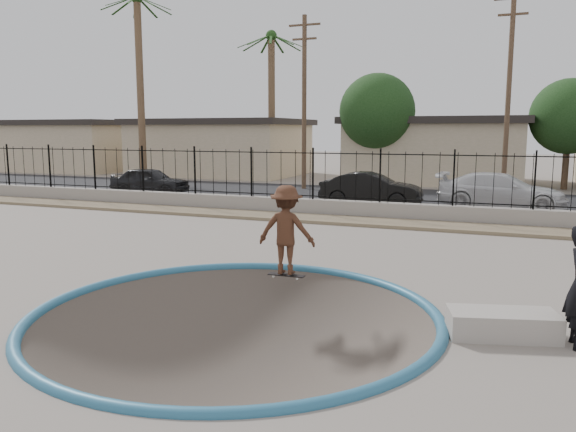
{
  "coord_description": "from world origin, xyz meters",
  "views": [
    {
      "loc": [
        4.21,
        -9.23,
        3.12
      ],
      "look_at": [
        -0.22,
        2.0,
        1.27
      ],
      "focal_mm": 35.0,
      "sensor_mm": 36.0,
      "label": 1
    }
  ],
  "objects_px": {
    "skater": "(286,234)",
    "car_b": "(371,189)",
    "car_a": "(150,181)",
    "car_c": "(501,191)",
    "concrete_ledge": "(502,324)",
    "skateboard": "(286,275)"
  },
  "relations": [
    {
      "from": "skater",
      "to": "car_c",
      "type": "bearing_deg",
      "value": -113.25
    },
    {
      "from": "skater",
      "to": "car_a",
      "type": "relative_size",
      "value": 0.49
    },
    {
      "from": "car_a",
      "to": "car_b",
      "type": "bearing_deg",
      "value": -96.22
    },
    {
      "from": "car_a",
      "to": "skateboard",
      "type": "bearing_deg",
      "value": -140.34
    },
    {
      "from": "skater",
      "to": "concrete_ledge",
      "type": "relative_size",
      "value": 1.18
    },
    {
      "from": "skateboard",
      "to": "concrete_ledge",
      "type": "xyz_separation_m",
      "value": [
        4.34,
        -2.02,
        0.14
      ]
    },
    {
      "from": "car_b",
      "to": "skateboard",
      "type": "bearing_deg",
      "value": -177.46
    },
    {
      "from": "car_a",
      "to": "car_b",
      "type": "relative_size",
      "value": 0.93
    },
    {
      "from": "skater",
      "to": "car_a",
      "type": "bearing_deg",
      "value": -51.06
    },
    {
      "from": "car_c",
      "to": "skater",
      "type": "bearing_deg",
      "value": 165.43
    },
    {
      "from": "skater",
      "to": "car_b",
      "type": "bearing_deg",
      "value": -91.11
    },
    {
      "from": "skateboard",
      "to": "car_b",
      "type": "distance_m",
      "value": 11.97
    },
    {
      "from": "car_a",
      "to": "car_c",
      "type": "height_order",
      "value": "car_c"
    },
    {
      "from": "skateboard",
      "to": "concrete_ledge",
      "type": "relative_size",
      "value": 0.5
    },
    {
      "from": "concrete_ledge",
      "to": "car_a",
      "type": "height_order",
      "value": "car_a"
    },
    {
      "from": "skateboard",
      "to": "car_a",
      "type": "xyz_separation_m",
      "value": [
        -12.01,
        12.14,
        0.63
      ]
    },
    {
      "from": "concrete_ledge",
      "to": "skater",
      "type": "bearing_deg",
      "value": 155.05
    },
    {
      "from": "skateboard",
      "to": "car_a",
      "type": "bearing_deg",
      "value": 133.83
    },
    {
      "from": "skater",
      "to": "car_a",
      "type": "height_order",
      "value": "skater"
    },
    {
      "from": "car_a",
      "to": "car_c",
      "type": "xyz_separation_m",
      "value": [
        16.07,
        0.7,
        0.06
      ]
    },
    {
      "from": "concrete_ledge",
      "to": "car_c",
      "type": "distance_m",
      "value": 14.88
    },
    {
      "from": "concrete_ledge",
      "to": "car_a",
      "type": "xyz_separation_m",
      "value": [
        -16.35,
        14.16,
        0.49
      ]
    }
  ]
}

